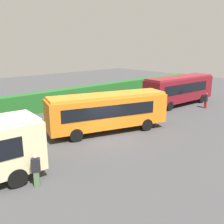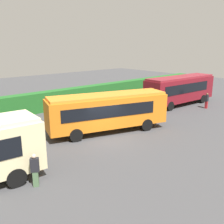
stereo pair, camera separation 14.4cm
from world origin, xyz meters
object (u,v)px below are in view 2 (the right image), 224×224
Objects in this scene: bus_maroon at (180,89)px; person_center at (115,111)px; bus_orange at (108,110)px; person_right at (207,100)px; person_left at (35,169)px.

bus_maroon is 5.61× the size of person_center.
person_right is at bearing 11.66° from bus_orange.
person_center is (2.52, 1.88, -0.85)m from bus_orange.
person_center is at bearing 68.11° from person_right.
bus_orange is at bearing 79.07° from person_right.
person_right is (21.39, 2.42, -0.01)m from person_left.
person_left is 12.10m from person_center.
person_center is (-9.97, 0.29, -0.96)m from bus_maroon.
person_right is (0.75, -3.00, -1.00)m from bus_maroon.
bus_maroon is 3.25m from person_right.
bus_maroon is at bearing 24.97° from bus_orange.
person_left is 0.98× the size of person_center.
person_right is (10.73, -3.28, -0.04)m from person_center.
person_right is at bearing -72.20° from bus_maroon.
person_center is 11.22m from person_right.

